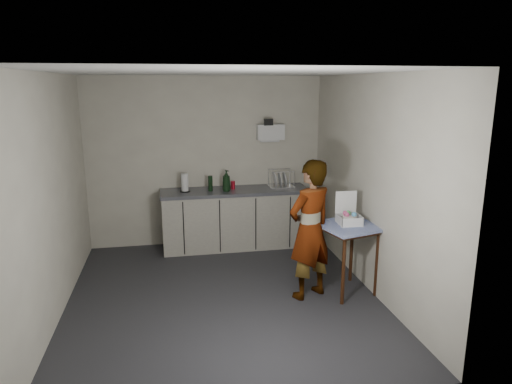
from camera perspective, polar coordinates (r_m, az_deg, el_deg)
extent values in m
plane|color=#2B2A30|center=(5.61, -4.14, -12.89)|extent=(4.00, 4.00, 0.00)
cube|color=beige|center=(7.11, -6.23, 3.76)|extent=(3.60, 0.02, 2.60)
cube|color=beige|center=(5.65, 13.96, 0.93)|extent=(0.02, 4.00, 2.60)
cube|color=beige|center=(5.28, -24.04, -0.71)|extent=(0.02, 4.00, 2.60)
cube|color=white|center=(5.03, -4.65, 14.65)|extent=(3.60, 4.00, 0.01)
cube|color=black|center=(7.20, -2.59, -6.45)|extent=(2.20, 0.52, 0.08)
cube|color=beige|center=(7.07, -2.62, -3.47)|extent=(2.20, 0.58, 0.86)
cube|color=#4E5059|center=(6.95, -2.66, 0.11)|extent=(2.24, 0.62, 0.05)
cube|color=black|center=(6.73, -9.03, -4.51)|extent=(0.02, 0.01, 0.80)
cube|color=black|center=(6.77, -4.53, -4.29)|extent=(0.02, 0.01, 0.80)
cube|color=black|center=(6.84, -0.03, -4.05)|extent=(0.01, 0.01, 0.80)
cube|color=black|center=(6.96, 4.27, -3.79)|extent=(0.02, 0.01, 0.80)
cube|color=white|center=(7.13, 1.82, 7.51)|extent=(0.42, 0.16, 0.24)
cube|color=white|center=(7.20, 1.73, 6.44)|extent=(0.30, 0.06, 0.04)
cube|color=black|center=(7.02, 1.58, 8.73)|extent=(0.14, 0.02, 0.10)
cylinder|color=#3C1B0D|center=(5.36, 10.86, -9.80)|extent=(0.04, 0.04, 0.79)
cylinder|color=#3C1B0D|center=(5.64, 14.86, -8.80)|extent=(0.04, 0.04, 0.79)
cylinder|color=#3C1B0D|center=(5.72, 7.94, -8.15)|extent=(0.04, 0.04, 0.79)
cylinder|color=#3C1B0D|center=(5.99, 11.83, -7.31)|extent=(0.04, 0.04, 0.79)
cube|color=#3C1B0D|center=(5.53, 11.57, -4.52)|extent=(0.71, 0.71, 0.04)
cube|color=#19359A|center=(5.52, 11.58, -4.19)|extent=(0.81, 0.81, 0.03)
imported|color=#B2A593|center=(5.35, 6.75, -4.71)|extent=(0.72, 0.62, 1.66)
imported|color=black|center=(6.82, -3.72, 1.42)|extent=(0.17, 0.17, 0.32)
cylinder|color=red|center=(6.97, -2.89, 0.87)|extent=(0.07, 0.07, 0.12)
cylinder|color=black|center=(6.86, -5.72, 1.08)|extent=(0.07, 0.07, 0.23)
cylinder|color=black|center=(6.89, -8.85, 0.11)|extent=(0.15, 0.15, 0.01)
cylinder|color=white|center=(6.86, -8.90, 1.22)|extent=(0.11, 0.11, 0.26)
cube|color=white|center=(7.12, 3.15, 0.72)|extent=(0.39, 0.29, 0.02)
cylinder|color=white|center=(6.94, 2.01, 1.53)|extent=(0.01, 0.01, 0.25)
cylinder|color=white|center=(7.02, 4.79, 1.63)|extent=(0.01, 0.01, 0.25)
cylinder|color=white|center=(7.18, 1.56, 1.93)|extent=(0.01, 0.01, 0.25)
cylinder|color=white|center=(7.26, 4.26, 2.03)|extent=(0.01, 0.01, 0.25)
cylinder|color=white|center=(7.08, 2.40, 1.60)|extent=(0.05, 0.21, 0.21)
cylinder|color=white|center=(7.09, 3.01, 1.63)|extent=(0.05, 0.21, 0.21)
cylinder|color=white|center=(7.11, 3.61, 1.65)|extent=(0.05, 0.21, 0.21)
cube|color=white|center=(5.55, 11.54, -3.88)|extent=(0.27, 0.27, 0.01)
cube|color=white|center=(5.42, 12.03, -3.73)|extent=(0.26, 0.02, 0.10)
cube|color=white|center=(5.65, 11.13, -2.98)|extent=(0.26, 0.02, 0.10)
cube|color=white|center=(5.49, 10.32, -3.42)|extent=(0.02, 0.26, 0.10)
cube|color=white|center=(5.58, 12.80, -3.27)|extent=(0.02, 0.26, 0.10)
cube|color=white|center=(5.61, 11.18, -1.20)|extent=(0.26, 0.02, 0.26)
cylinder|color=white|center=(5.54, 11.57, -3.35)|extent=(0.18, 0.18, 0.10)
sphere|color=#EF5897|center=(5.48, 11.28, -2.80)|extent=(0.06, 0.06, 0.06)
sphere|color=#5DC0FF|center=(5.50, 12.16, -2.77)|extent=(0.06, 0.06, 0.06)
sphere|color=#58D86A|center=(5.56, 11.45, -2.57)|extent=(0.06, 0.06, 0.06)
sphere|color=#EF5897|center=(5.54, 11.08, -2.60)|extent=(0.06, 0.06, 0.06)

